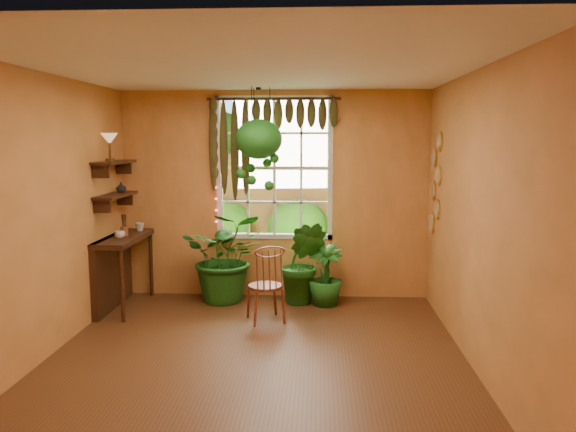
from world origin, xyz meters
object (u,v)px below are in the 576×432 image
potted_plant_left (226,256)px  potted_plant_mid (303,263)px  windsor_chair (266,296)px  counter_ledge (116,264)px  hanging_basket (259,146)px

potted_plant_left → potted_plant_mid: 0.99m
windsor_chair → potted_plant_left: potted_plant_left is taller
counter_ledge → hanging_basket: bearing=8.6°
counter_ledge → potted_plant_mid: bearing=7.3°
counter_ledge → hanging_basket: 2.28m
potted_plant_mid → hanging_basket: hanging_basket is taller
potted_plant_mid → potted_plant_left: bearing=176.6°
counter_ledge → potted_plant_left: bearing=15.1°
windsor_chair → potted_plant_mid: 0.87m
potted_plant_mid → hanging_basket: (-0.55, -0.03, 1.46)m
counter_ledge → potted_plant_mid: (2.30, 0.29, -0.02)m
counter_ledge → hanging_basket: hanging_basket is taller
windsor_chair → hanging_basket: 1.84m
windsor_chair → potted_plant_mid: (0.40, 0.74, 0.23)m
counter_ledge → potted_plant_left: potted_plant_left is taller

